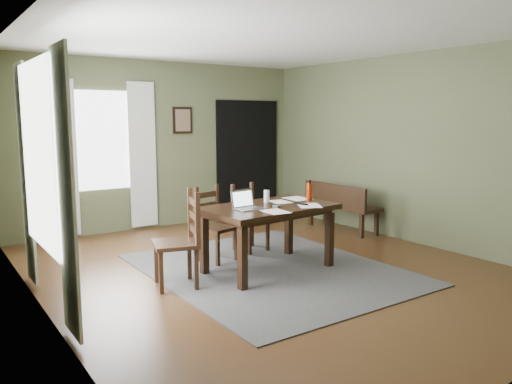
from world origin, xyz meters
TOP-DOWN VIEW (x-y plane):
  - ground at (0.00, 0.00)m, footprint 5.00×6.00m
  - room_shell at (0.00, 0.00)m, footprint 5.02×6.02m
  - rug at (0.00, 0.00)m, footprint 2.60×3.20m
  - dining_table at (-0.03, -0.00)m, footprint 1.61×1.05m
  - chair_end at (-1.14, 0.06)m, footprint 0.55×0.55m
  - chair_back_left at (-0.35, 0.71)m, footprint 0.50×0.50m
  - chair_back_right at (0.28, 0.88)m, footprint 0.44×0.44m
  - bench at (2.15, 1.07)m, footprint 0.43×1.34m
  - laptop at (-0.36, -0.02)m, footprint 0.32×0.26m
  - computer_mouse at (-0.04, -0.17)m, footprint 0.06×0.09m
  - tv_remote at (0.33, -0.17)m, footprint 0.08×0.18m
  - drinking_glass at (0.08, 0.19)m, footprint 0.07×0.07m
  - water_bottle at (0.61, 0.02)m, footprint 0.09×0.09m
  - paper_b at (0.36, -0.27)m, footprint 0.38×0.41m
  - paper_c at (0.23, 0.13)m, footprint 0.24×0.29m
  - paper_d at (0.57, 0.19)m, footprint 0.26×0.33m
  - paper_e at (-0.19, -0.36)m, footprint 0.25×0.32m
  - window_left at (-2.47, 0.20)m, footprint 0.01×1.30m
  - window_back at (-1.00, 2.97)m, footprint 1.00×0.01m
  - curtain_left_near at (-2.44, -0.62)m, footprint 0.03×0.48m
  - curtain_left_far at (-2.44, 1.02)m, footprint 0.03×0.48m
  - curtain_back_left at (-1.62, 2.94)m, footprint 0.44×0.03m
  - curtain_back_right at (-0.38, 2.94)m, footprint 0.44×0.03m
  - framed_picture at (0.35, 2.97)m, footprint 0.34×0.03m
  - doorway_back at (1.65, 2.97)m, footprint 1.30×0.03m

SIDE VIEW (x-z plane):
  - ground at x=0.00m, z-range -0.01..0.00m
  - rug at x=0.00m, z-range 0.00..0.01m
  - chair_back_right at x=0.28m, z-range -0.01..0.89m
  - bench at x=2.15m, z-range 0.07..0.83m
  - chair_back_left at x=-0.35m, z-range -0.01..0.93m
  - chair_end at x=-1.14m, z-range -0.01..1.02m
  - dining_table at x=-0.03m, z-range 0.30..1.07m
  - paper_c at x=0.23m, z-range 0.78..0.78m
  - paper_e at x=-0.19m, z-range 0.78..0.78m
  - paper_b at x=0.36m, z-range 0.78..0.78m
  - paper_d at x=0.57m, z-range 0.78..0.78m
  - tv_remote at x=0.33m, z-range 0.78..0.80m
  - computer_mouse at x=-0.04m, z-range 0.78..0.81m
  - laptop at x=-0.36m, z-range 0.73..0.93m
  - drinking_glass at x=0.08m, z-range 0.78..0.93m
  - water_bottle at x=0.61m, z-range 0.77..1.02m
  - doorway_back at x=1.65m, z-range 0.00..2.10m
  - curtain_left_near at x=-2.44m, z-range 0.05..2.35m
  - curtain_left_far at x=-2.44m, z-range 0.05..2.35m
  - curtain_back_left at x=-1.62m, z-range 0.05..2.35m
  - curtain_back_right at x=-0.38m, z-range 0.05..2.35m
  - window_left at x=-2.47m, z-range 0.60..2.30m
  - window_back at x=-1.00m, z-range 0.70..2.20m
  - framed_picture at x=0.35m, z-range 1.53..1.97m
  - room_shell at x=0.00m, z-range 0.45..3.16m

